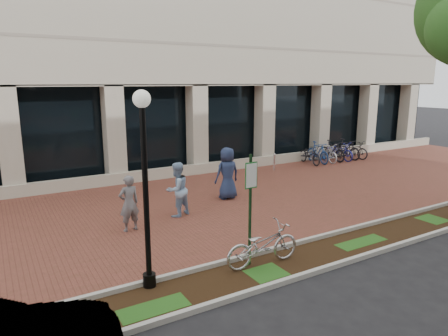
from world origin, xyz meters
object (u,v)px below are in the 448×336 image
pedestrian_left (129,203)px  locked_bicycle (263,245)px  pedestrian_right (227,173)px  parking_sign (251,197)px  lamppost (145,180)px  pedestrian_mid (177,190)px  bollard (274,162)px  bike_rack_cluster (332,151)px

pedestrian_left → locked_bicycle: bearing=110.4°
locked_bicycle → pedestrian_right: 5.71m
pedestrian_left → pedestrian_right: 4.46m
parking_sign → lamppost: (-2.44, 0.25, 0.66)m
lamppost → pedestrian_mid: 4.90m
locked_bicycle → lamppost: bearing=84.7°
locked_bicycle → pedestrian_right: bearing=-19.6°
parking_sign → pedestrian_right: size_ratio=1.39×
lamppost → bollard: bearing=39.8°
pedestrian_right → pedestrian_mid: bearing=20.0°
pedestrian_left → bike_rack_cluster: bearing=-167.7°
parking_sign → bike_rack_cluster: bearing=33.3°
locked_bicycle → bike_rack_cluster: bike_rack_cluster is taller
pedestrian_mid → bike_rack_cluster: size_ratio=0.42×
parking_sign → bollard: parking_sign is taller
pedestrian_left → pedestrian_right: bearing=-169.2°
lamppost → bike_rack_cluster: size_ratio=0.98×
bollard → bike_rack_cluster: (4.30, 0.31, 0.10)m
locked_bicycle → bike_rack_cluster: 13.98m
lamppost → pedestrian_mid: (2.44, 3.98, -1.47)m
lamppost → pedestrian_right: size_ratio=2.13×
lamppost → pedestrian_mid: bearing=58.4°
bollard → lamppost: bearing=-140.2°
parking_sign → bollard: (7.01, 8.13, -1.27)m
lamppost → pedestrian_right: lamppost is taller
pedestrian_left → parking_sign: bearing=107.9°
pedestrian_left → bollard: 9.85m
locked_bicycle → bollard: 10.67m
lamppost → pedestrian_mid: size_ratio=2.33×
parking_sign → bike_rack_cluster: parking_sign is taller
lamppost → bike_rack_cluster: bearing=30.8°
lamppost → locked_bicycle: 3.31m
lamppost → locked_bicycle: (2.72, -0.39, -1.85)m
pedestrian_mid → pedestrian_right: 2.61m
locked_bicycle → pedestrian_right: pedestrian_right is taller
bollard → bike_rack_cluster: bike_rack_cluster is taller
pedestrian_right → bike_rack_cluster: 9.47m
parking_sign → pedestrian_right: 5.71m
parking_sign → pedestrian_right: bearing=60.9°
pedestrian_mid → bike_rack_cluster: pedestrian_mid is taller
pedestrian_right → parking_sign: bearing=64.6°
pedestrian_left → bollard: (8.78, 4.44, -0.40)m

